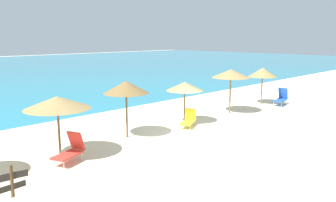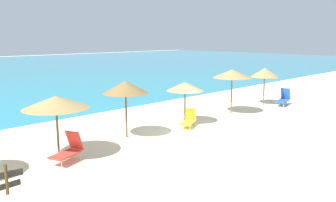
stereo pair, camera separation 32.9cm
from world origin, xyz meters
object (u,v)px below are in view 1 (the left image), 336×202
object	(u,v)px
lounge_chair_3	(281,98)
beach_ball	(175,157)
beach_umbrella_2	(126,87)
beach_umbrella_3	(185,86)
wooden_signpost	(13,189)
lounge_chair_1	(70,150)
beach_umbrella_5	(263,72)
beach_umbrella_4	(231,74)
beach_umbrella_1	(57,103)
lounge_chair_0	(189,120)

from	to	relation	value
lounge_chair_3	beach_ball	world-z (taller)	lounge_chair_3
beach_umbrella_2	beach_umbrella_3	distance (m)	4.04
wooden_signpost	lounge_chair_3	bearing A→B (deg)	16.08
beach_umbrella_2	wooden_signpost	xyz separation A→B (m)	(-7.20, -4.30, -1.52)
lounge_chair_1	beach_ball	xyz separation A→B (m)	(3.05, -2.82, -0.35)
beach_ball	beach_umbrella_5	bearing A→B (deg)	15.85
beach_umbrella_4	beach_ball	distance (m)	9.89
beach_umbrella_2	beach_umbrella_4	size ratio (longest dim) A/B	0.99
beach_umbrella_2	beach_umbrella_1	bearing A→B (deg)	-173.22
beach_ball	lounge_chair_0	bearing A→B (deg)	35.88
wooden_signpost	beach_umbrella_2	bearing A→B (deg)	38.90
wooden_signpost	beach_umbrella_5	bearing A→B (deg)	19.67
beach_umbrella_1	beach_umbrella_4	bearing A→B (deg)	0.33
beach_umbrella_3	lounge_chair_1	size ratio (longest dim) A/B	1.59
wooden_signpost	beach_ball	distance (m)	6.55
beach_umbrella_2	lounge_chair_1	distance (m)	4.42
beach_umbrella_4	beach_ball	world-z (taller)	beach_umbrella_4
beach_umbrella_3	lounge_chair_1	xyz separation A→B (m)	(-7.79, -0.98, -1.66)
lounge_chair_3	lounge_chair_1	bearing A→B (deg)	77.28
wooden_signpost	beach_umbrella_4	bearing A→B (deg)	22.31
beach_umbrella_4	lounge_chair_0	xyz separation A→B (m)	(-4.47, -0.40, -2.21)
beach_umbrella_5	lounge_chair_3	world-z (taller)	beach_umbrella_5
beach_umbrella_5	lounge_chair_0	distance (m)	8.86
beach_umbrella_1	lounge_chair_1	distance (m)	1.96
beach_umbrella_4	wooden_signpost	size ratio (longest dim) A/B	1.72
beach_umbrella_1	wooden_signpost	bearing A→B (deg)	-131.06
lounge_chair_3	wooden_signpost	world-z (taller)	wooden_signpost
beach_umbrella_1	beach_ball	xyz separation A→B (m)	(3.13, -3.52, -2.18)
beach_umbrella_3	beach_umbrella_2	bearing A→B (deg)	177.48
beach_umbrella_5	lounge_chair_0	world-z (taller)	beach_umbrella_5
beach_umbrella_2	beach_ball	bearing A→B (deg)	-100.14
lounge_chair_0	wooden_signpost	bearing A→B (deg)	80.97
beach_ball	beach_umbrella_4	bearing A→B (deg)	22.01
lounge_chair_3	beach_umbrella_1	bearing A→B (deg)	74.93
beach_umbrella_5	beach_umbrella_4	bearing A→B (deg)	-178.47
beach_umbrella_4	beach_umbrella_5	xyz separation A→B (m)	(4.15, 0.11, -0.23)
beach_umbrella_1	beach_umbrella_4	xyz separation A→B (m)	(12.02, 0.07, 0.26)
beach_umbrella_5	lounge_chair_1	bearing A→B (deg)	-176.87
beach_umbrella_3	lounge_chair_0	xyz separation A→B (m)	(-0.32, -0.61, -1.78)
beach_umbrella_2	beach_ball	distance (m)	4.68
beach_umbrella_5	lounge_chair_0	size ratio (longest dim) A/B	1.89
beach_umbrella_4	lounge_chair_0	world-z (taller)	beach_umbrella_4
lounge_chair_3	beach_ball	distance (m)	14.09
lounge_chair_1	beach_umbrella_2	bearing A→B (deg)	-93.78
beach_umbrella_3	beach_umbrella_5	distance (m)	8.30
lounge_chair_0	beach_umbrella_3	bearing A→B (deg)	-54.89
lounge_chair_3	beach_ball	xyz separation A→B (m)	(-13.85, -2.56, -0.36)
lounge_chair_3	wooden_signpost	xyz separation A→B (m)	(-20.34, -2.88, 0.49)
beach_umbrella_1	lounge_chair_0	world-z (taller)	beach_umbrella_1
lounge_chair_0	lounge_chair_1	distance (m)	7.47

